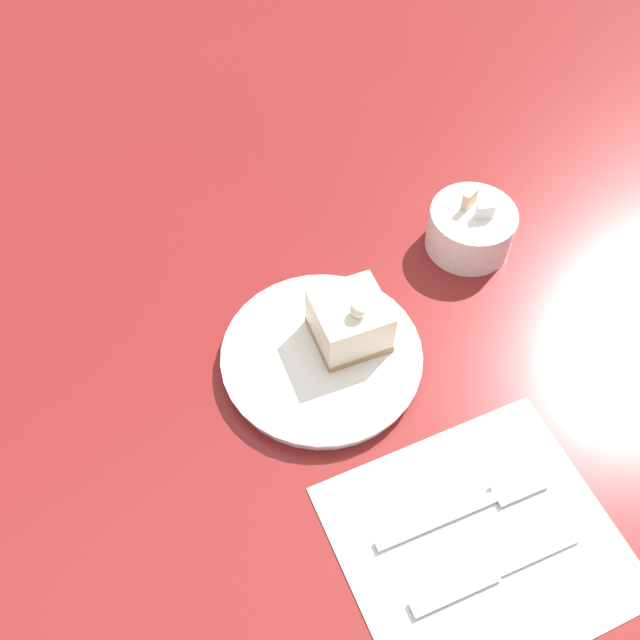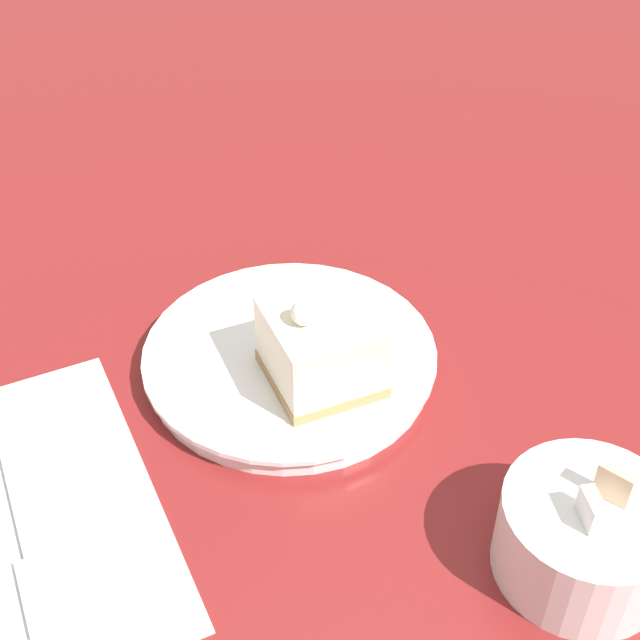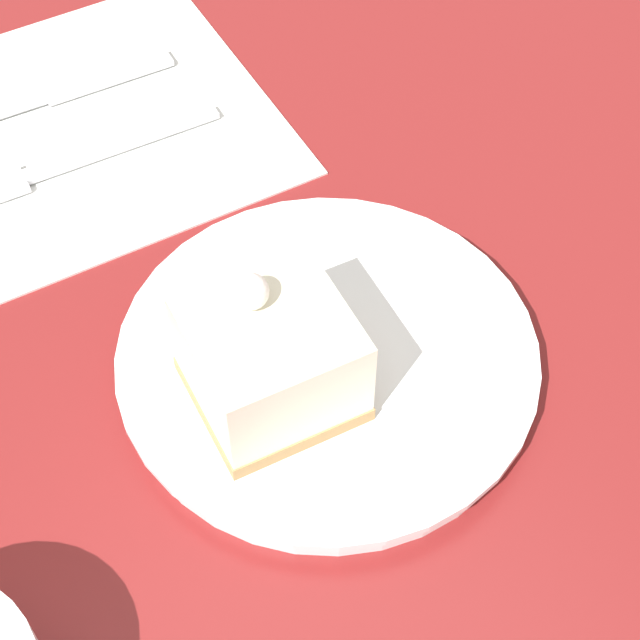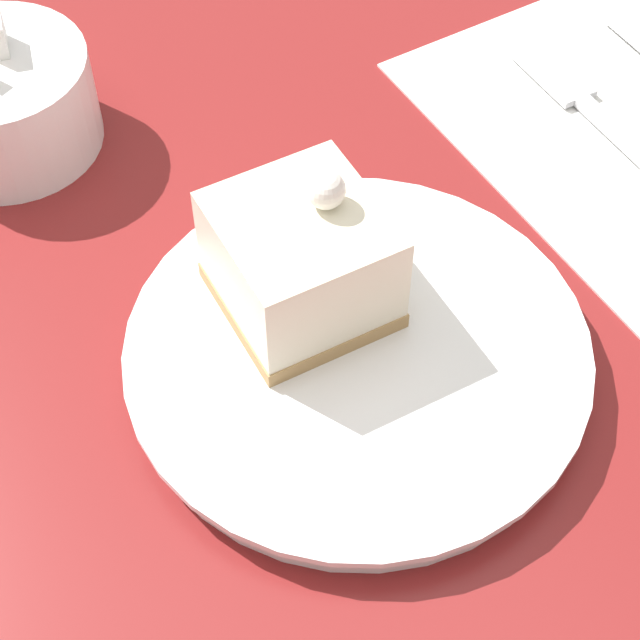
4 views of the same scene
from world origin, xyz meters
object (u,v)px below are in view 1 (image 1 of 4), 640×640
cake_slice (347,322)px  fork (477,504)px  knife (481,580)px  plate (322,357)px  sugar_bowl (471,229)px

cake_slice → fork: 0.21m
fork → knife: (0.06, -0.04, 0.00)m
plate → cake_slice: 0.05m
knife → fork: bearing=153.2°
cake_slice → fork: cake_slice is taller
fork → sugar_bowl: bearing=152.4°
fork → sugar_bowl: sugar_bowl is taller
sugar_bowl → knife: bearing=-35.8°
plate → cake_slice: (-0.00, 0.03, 0.04)m
knife → sugar_bowl: sugar_bowl is taller
plate → cake_slice: bearing=96.9°
fork → sugar_bowl: 0.32m
plate → sugar_bowl: 0.24m
knife → sugar_bowl: size_ratio=1.68×
cake_slice → sugar_bowl: (-0.05, 0.20, -0.02)m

